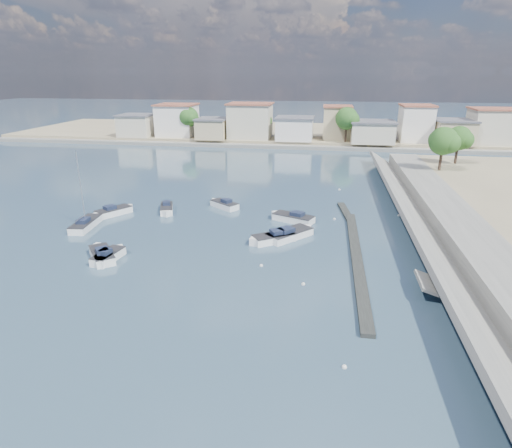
{
  "coord_description": "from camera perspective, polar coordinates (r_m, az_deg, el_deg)",
  "views": [
    {
      "loc": [
        3.46,
        -28.36,
        16.97
      ],
      "look_at": [
        -3.48,
        14.55,
        1.4
      ],
      "focal_mm": 30.0,
      "sensor_mm": 36.0,
      "label": 1
    }
  ],
  "objects": [
    {
      "name": "motorboat_g",
      "position": [
        55.63,
        -11.82,
        1.93
      ],
      "size": [
        2.67,
        4.36,
        1.48
      ],
      "color": "white",
      "rests_on": "ground"
    },
    {
      "name": "seawall_walkway",
      "position": [
        46.85,
        27.28,
        -2.65
      ],
      "size": [
        5.0,
        90.0,
        1.8
      ],
      "primitive_type": "cube",
      "color": "slate",
      "rests_on": "ground"
    },
    {
      "name": "far_town",
      "position": [
        106.22,
        13.37,
        12.68
      ],
      "size": [
        113.01,
        12.8,
        8.35
      ],
      "color": "beige",
      "rests_on": "far_shore_land"
    },
    {
      "name": "shore_trees",
      "position": [
        97.19,
        12.32,
        12.92
      ],
      "size": [
        74.56,
        38.32,
        7.92
      ],
      "color": "#38281E",
      "rests_on": "ground"
    },
    {
      "name": "far_shore_land",
      "position": [
        121.51,
        7.63,
        11.84
      ],
      "size": [
        160.0,
        40.0,
        1.4
      ],
      "primitive_type": "cube",
      "color": "gray",
      "rests_on": "ground"
    },
    {
      "name": "motorboat_f",
      "position": [
        56.55,
        -4.36,
        2.58
      ],
      "size": [
        4.24,
        3.76,
        1.48
      ],
      "color": "white",
      "rests_on": "ground"
    },
    {
      "name": "motorboat_h",
      "position": [
        46.32,
        4.72,
        -1.35
      ],
      "size": [
        5.14,
        5.47,
        1.48
      ],
      "color": "white",
      "rests_on": "ground"
    },
    {
      "name": "ground",
      "position": [
        70.52,
        6.13,
        5.67
      ],
      "size": [
        400.0,
        400.0,
        0.0
      ],
      "primitive_type": "plane",
      "color": "#273A4F",
      "rests_on": "ground"
    },
    {
      "name": "breakwater",
      "position": [
        44.48,
        12.94,
        -3.01
      ],
      "size": [
        2.0,
        31.02,
        0.35
      ],
      "color": "black",
      "rests_on": "ground"
    },
    {
      "name": "motorboat_a",
      "position": [
        43.67,
        -19.9,
        -3.87
      ],
      "size": [
        4.06,
        4.51,
        1.48
      ],
      "color": "white",
      "rests_on": "ground"
    },
    {
      "name": "motorboat_c",
      "position": [
        51.4,
        4.75,
        0.81
      ],
      "size": [
        5.41,
        3.67,
        1.48
      ],
      "color": "white",
      "rests_on": "ground"
    },
    {
      "name": "sailboat",
      "position": [
        53.04,
        -21.62,
        0.09
      ],
      "size": [
        2.31,
        5.98,
        9.0
      ],
      "color": "white",
      "rests_on": "ground"
    },
    {
      "name": "far_shore_quay",
      "position": [
        100.79,
        7.2,
        10.09
      ],
      "size": [
        160.0,
        2.5,
        0.8
      ],
      "primitive_type": "cube",
      "color": "slate",
      "rests_on": "ground"
    },
    {
      "name": "motorboat_e",
      "position": [
        56.5,
        -18.24,
        1.61
      ],
      "size": [
        3.89,
        4.64,
        1.48
      ],
      "color": "white",
      "rests_on": "ground"
    },
    {
      "name": "mooring_buoys",
      "position": [
        45.95,
        10.41,
        -2.24
      ],
      "size": [
        15.1,
        42.15,
        0.33
      ],
      "color": "white",
      "rests_on": "ground"
    },
    {
      "name": "motorboat_b",
      "position": [
        43.15,
        -18.94,
        -4.04
      ],
      "size": [
        2.05,
        4.21,
        1.48
      ],
      "color": "white",
      "rests_on": "ground"
    },
    {
      "name": "motorboat_d",
      "position": [
        44.93,
        2.05,
        -1.98
      ],
      "size": [
        4.72,
        4.02,
        1.48
      ],
      "color": "white",
      "rests_on": "ground"
    }
  ]
}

